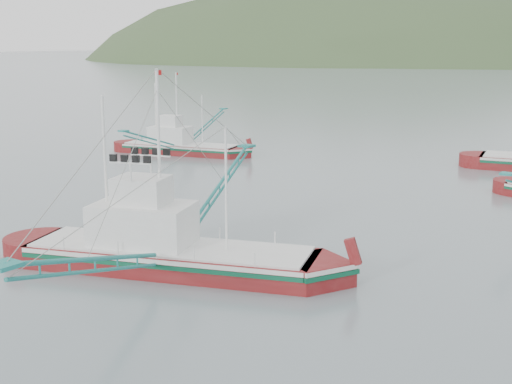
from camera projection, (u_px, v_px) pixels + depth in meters
The scene contains 4 objects.
ground at pixel (192, 271), 37.53m from camera, with size 1200.00×1200.00×0.00m, color slate.
main_boat at pixel (168, 229), 37.26m from camera, with size 15.98×27.19×11.34m.
bg_boat_left at pixel (180, 138), 75.75m from camera, with size 13.10×22.56×9.28m.
headland_left at pixel (343, 60), 427.33m from camera, with size 448.00×308.00×210.00m, color #344A26.
Camera 1 is at (23.08, -27.61, 11.94)m, focal length 50.00 mm.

